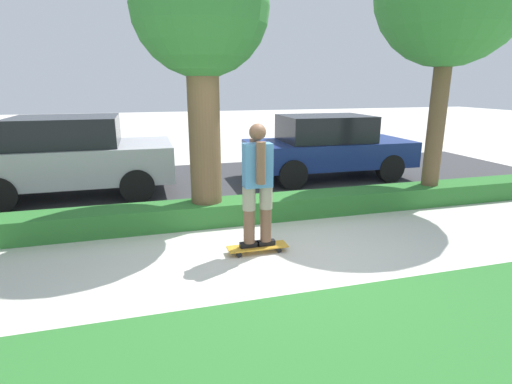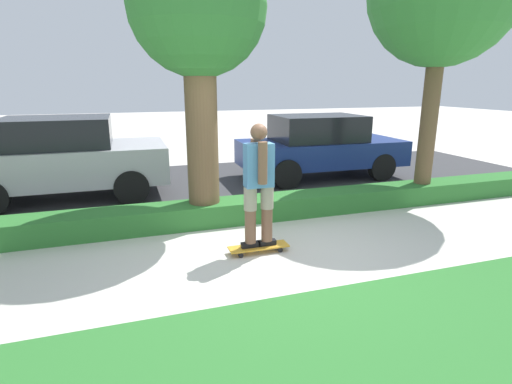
{
  "view_description": "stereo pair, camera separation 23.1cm",
  "coord_description": "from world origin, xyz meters",
  "px_view_note": "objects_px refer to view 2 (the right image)",
  "views": [
    {
      "loc": [
        -1.55,
        -4.71,
        2.26
      ],
      "look_at": [
        -0.06,
        0.6,
        0.76
      ],
      "focal_mm": 28.0,
      "sensor_mm": 36.0,
      "label": 1
    },
    {
      "loc": [
        -1.77,
        -4.64,
        2.26
      ],
      "look_at": [
        -0.06,
        0.6,
        0.76
      ],
      "focal_mm": 28.0,
      "sensor_mm": 36.0,
      "label": 2
    }
  ],
  "objects_px": {
    "skater_person": "(259,183)",
    "parked_car_front": "(65,157)",
    "skateboard": "(259,247)",
    "parked_car_middle": "(320,146)",
    "tree_mid": "(198,16)"
  },
  "relations": [
    {
      "from": "skater_person",
      "to": "parked_car_front",
      "type": "xyz_separation_m",
      "value": [
        -2.83,
        3.88,
        -0.15
      ]
    },
    {
      "from": "skateboard",
      "to": "skater_person",
      "type": "distance_m",
      "value": 0.91
    },
    {
      "from": "skater_person",
      "to": "parked_car_middle",
      "type": "bearing_deg",
      "value": 53.52
    },
    {
      "from": "skateboard",
      "to": "parked_car_front",
      "type": "height_order",
      "value": "parked_car_front"
    },
    {
      "from": "parked_car_front",
      "to": "skateboard",
      "type": "bearing_deg",
      "value": -54.08
    },
    {
      "from": "tree_mid",
      "to": "parked_car_middle",
      "type": "xyz_separation_m",
      "value": [
        3.37,
        2.48,
        -2.43
      ]
    },
    {
      "from": "skateboard",
      "to": "skater_person",
      "type": "bearing_deg",
      "value": -90.0
    },
    {
      "from": "skateboard",
      "to": "parked_car_front",
      "type": "xyz_separation_m",
      "value": [
        -2.83,
        3.88,
        0.76
      ]
    },
    {
      "from": "parked_car_front",
      "to": "parked_car_middle",
      "type": "height_order",
      "value": "parked_car_front"
    },
    {
      "from": "skater_person",
      "to": "parked_car_front",
      "type": "distance_m",
      "value": 4.8
    },
    {
      "from": "skateboard",
      "to": "parked_car_middle",
      "type": "height_order",
      "value": "parked_car_middle"
    },
    {
      "from": "tree_mid",
      "to": "parked_car_front",
      "type": "height_order",
      "value": "tree_mid"
    },
    {
      "from": "skater_person",
      "to": "parked_car_middle",
      "type": "height_order",
      "value": "skater_person"
    },
    {
      "from": "parked_car_middle",
      "to": "skateboard",
      "type": "bearing_deg",
      "value": -125.37
    },
    {
      "from": "skater_person",
      "to": "parked_car_middle",
      "type": "xyz_separation_m",
      "value": [
        2.9,
        3.92,
        -0.2
      ]
    }
  ]
}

